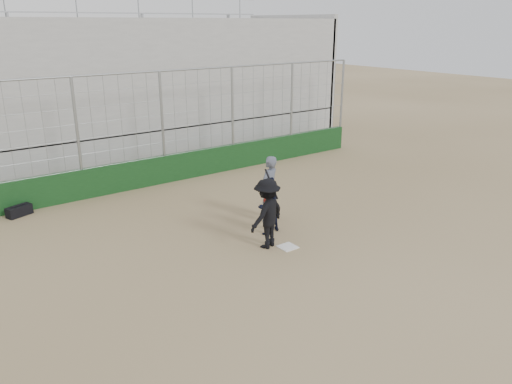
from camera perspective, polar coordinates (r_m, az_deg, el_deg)
ground at (r=13.17m, az=3.64°, el=-6.33°), size 90.00×90.00×0.00m
home_plate at (r=13.17m, az=3.64°, el=-6.28°), size 0.44×0.44×0.02m
backstop at (r=18.43m, az=-10.42°, el=3.96°), size 18.10×0.25×4.04m
bleachers at (r=22.56m, az=-16.45°, el=11.30°), size 20.25×6.70×6.98m
batter_at_plate at (r=12.84m, az=1.27°, el=-2.46°), size 1.35×1.01×1.99m
catcher_crouched at (r=13.81m, az=1.42°, el=-2.60°), size 0.89×0.75×1.10m
umpire at (r=14.58m, az=1.52°, el=-0.00°), size 0.84×0.69×1.77m
equipment_bag at (r=16.78m, az=-25.45°, el=-1.96°), size 0.80×0.55×0.35m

